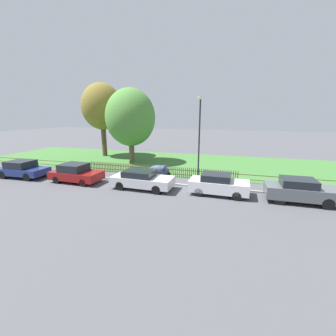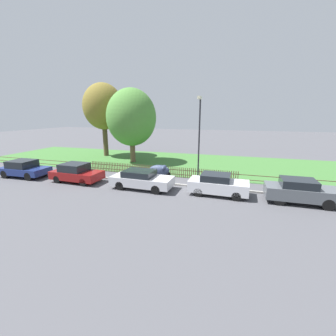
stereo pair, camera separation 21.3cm
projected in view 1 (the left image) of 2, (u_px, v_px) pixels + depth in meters
The scene contains 13 objects.
ground_plane at pixel (149, 183), 17.15m from camera, with size 120.00×120.00×0.00m, color #4C4C51.
kerb_stone at pixel (149, 182), 17.23m from camera, with size 43.68×0.20×0.12m, color gray.
grass_strip at pixel (175, 162), 24.53m from camera, with size 43.68×11.39×0.01m, color #3D7033.
park_fence at pixel (158, 171), 19.13m from camera, with size 43.68×0.05×0.87m.
parked_car_silver_hatchback at pixel (23, 169), 18.61m from camera, with size 3.97×1.97×1.40m.
parked_car_black_saloon at pixel (76, 173), 17.31m from camera, with size 3.96×1.94×1.43m.
parked_car_navy_estate at pixel (142, 179), 15.78m from camera, with size 4.37×1.92×1.31m.
parked_car_red_compact at pixel (218, 184), 14.59m from camera, with size 3.81×1.74×1.39m.
parked_car_white_van at pixel (300, 190), 13.28m from camera, with size 3.93×1.65×1.45m.
covered_motorcycle at pixel (160, 170), 18.25m from camera, with size 1.91×0.90×1.13m.
tree_nearest_kerb at pixel (102, 107), 26.91m from camera, with size 4.78×4.78×8.76m.
tree_behind_motorcycle at pixel (130, 118), 23.61m from camera, with size 5.22×5.22×7.79m.
street_lamp at pixel (199, 132), 15.76m from camera, with size 0.20×0.79×6.30m.
Camera 1 is at (6.04, -15.32, 5.17)m, focal length 24.00 mm.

